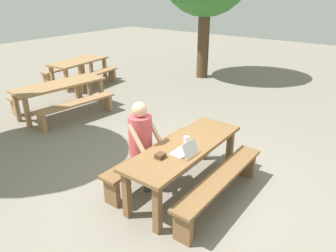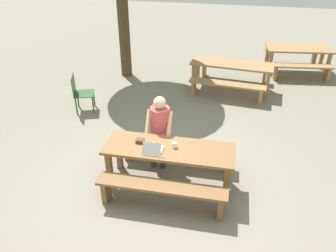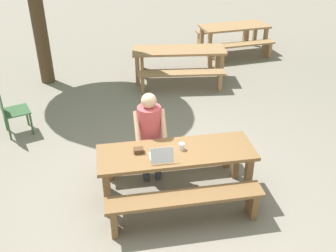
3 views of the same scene
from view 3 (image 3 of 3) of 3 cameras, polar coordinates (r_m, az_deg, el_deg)
The scene contains 15 objects.
ground_plane at distance 5.61m, azimuth 1.14°, elevation -9.96°, with size 30.00×30.00×0.00m, color gray.
picnic_table_front at distance 5.23m, azimuth 1.21°, elevation -4.71°, with size 2.10×0.70×0.73m.
bench_near at distance 4.95m, azimuth 2.51°, elevation -11.17°, with size 1.99×0.30×0.45m.
bench_far at distance 5.86m, azimuth 0.08°, elevation -3.72°, with size 1.99×0.30×0.45m.
laptop at distance 4.98m, azimuth -1.01°, elevation -4.38°, with size 0.29×0.29×0.21m.
small_pouch at distance 5.14m, azimuth -4.32°, elevation -3.60°, with size 0.13×0.10×0.06m.
coffee_mug at distance 5.18m, azimuth 2.01°, elevation -3.02°, with size 0.08×0.08×0.09m.
person_seated at distance 5.57m, azimuth -2.69°, elevation -0.42°, with size 0.45×0.43×1.33m.
plastic_chair at distance 7.28m, azimuth -22.14°, elevation 2.20°, with size 0.56×0.56×0.88m.
picnic_table_mid at distance 8.97m, azimuth 1.60°, elevation 10.57°, with size 2.16×0.93×0.72m.
bench_mid_south at distance 8.47m, azimuth 1.97°, elevation 7.27°, with size 1.91×0.50×0.43m.
bench_mid_north at distance 9.67m, azimuth 1.22°, elevation 10.24°, with size 1.91×0.50×0.43m.
picnic_table_rear at distance 10.94m, azimuth 9.69°, elevation 13.80°, with size 1.90×0.99×0.73m.
bench_rear_south at distance 10.47m, azimuth 11.10°, elevation 11.26°, with size 1.66×0.49×0.44m.
bench_rear_north at distance 11.59m, azimuth 8.16°, elevation 13.34°, with size 1.66×0.49×0.44m.
Camera 3 is at (-0.86, -4.21, 3.60)m, focal length 41.50 mm.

